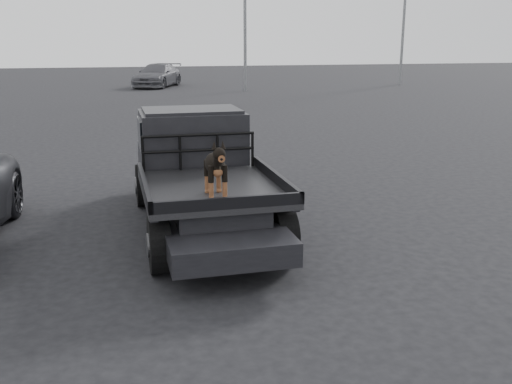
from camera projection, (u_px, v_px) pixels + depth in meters
name	position (u px, v px, depth m)	size (l,w,h in m)	color
ground	(229.00, 263.00, 7.71)	(120.00, 120.00, 0.00)	black
flatbed_ute	(202.00, 200.00, 9.08)	(2.00, 5.40, 0.92)	black
ute_cab	(192.00, 134.00, 9.74)	(1.72, 1.30, 0.88)	black
headache_rack	(199.00, 152.00, 9.08)	(1.80, 0.08, 0.55)	black
dog	(215.00, 169.00, 7.48)	(0.32, 0.60, 0.74)	black
distant_car_b	(157.00, 75.00, 36.55)	(2.05, 5.03, 1.46)	#4F4F54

